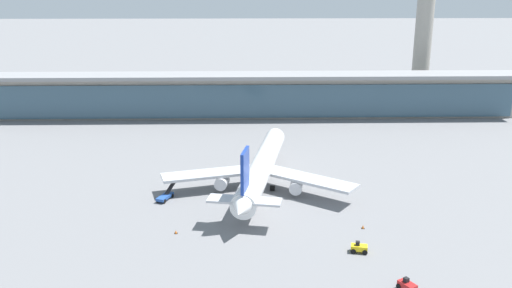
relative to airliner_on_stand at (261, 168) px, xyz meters
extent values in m
plane|color=slate|center=(-0.90, -9.93, -4.75)|extent=(1200.00, 1200.00, 0.00)
cylinder|color=white|center=(0.21, 1.14, 0.02)|extent=(13.71, 47.83, 5.03)
cone|color=white|center=(4.96, 26.57, 0.02)|extent=(5.68, 5.36, 4.93)
cone|color=white|center=(-4.49, -24.05, 0.52)|extent=(5.47, 6.27, 4.53)
cube|color=black|center=(4.44, 23.74, 0.90)|extent=(4.09, 2.74, 0.61)
cube|color=#B7BABF|center=(-11.25, -1.17, -0.86)|extent=(22.39, 11.12, 0.61)
cube|color=#B7BABF|center=(10.07, -5.16, -0.86)|extent=(20.73, 17.39, 0.61)
cylinder|color=silver|center=(-8.79, -2.15, -2.60)|extent=(3.40, 4.09, 2.78)
cylinder|color=silver|center=(7.42, -5.18, -2.60)|extent=(3.40, 4.09, 2.78)
cube|color=#193899|center=(-3.69, -19.76, 6.44)|extent=(1.71, 6.08, 7.81)
cube|color=#B7BABF|center=(-3.85, -20.61, 0.77)|extent=(14.35, 6.30, 0.43)
cylinder|color=black|center=(-2.99, -0.91, -4.15)|extent=(1.25, 1.39, 1.21)
cylinder|color=black|center=(2.46, -1.93, -4.15)|extent=(1.25, 1.39, 1.21)
cylinder|color=black|center=(3.72, 19.90, -4.15)|extent=(1.25, 1.39, 1.21)
cube|color=#B21E1E|center=(20.61, -43.28, -3.85)|extent=(2.73, 3.17, 0.90)
cube|color=black|center=(20.46, -43.03, -3.05)|extent=(0.96, 0.96, 0.70)
cylinder|color=black|center=(20.72, -42.08, -4.30)|extent=(0.70, 0.92, 0.90)
cylinder|color=black|center=(19.50, -42.81, -4.30)|extent=(0.70, 0.92, 0.90)
cube|color=yellow|center=(15.87, -31.07, -3.85)|extent=(3.05, 2.05, 0.90)
cube|color=black|center=(15.58, -31.00, -3.05)|extent=(0.83, 0.83, 0.70)
cylinder|color=black|center=(16.98, -30.57, -4.30)|extent=(0.94, 0.46, 0.90)
cylinder|color=black|center=(16.68, -31.96, -4.30)|extent=(0.94, 0.46, 0.90)
cylinder|color=black|center=(15.06, -30.17, -4.30)|extent=(0.94, 0.46, 0.90)
cylinder|color=black|center=(14.77, -31.56, -4.30)|extent=(0.94, 0.46, 0.90)
cube|color=#234C9E|center=(-20.83, -6.75, -4.00)|extent=(3.43, 5.13, 0.60)
cube|color=black|center=(-19.94, -4.49, -2.92)|extent=(2.29, 4.01, 1.72)
cylinder|color=black|center=(-20.98, -4.88, -4.30)|extent=(0.59, 0.94, 0.90)
cylinder|color=black|center=(-19.44, -5.49, -4.30)|extent=(0.59, 0.94, 0.90)
cylinder|color=black|center=(-22.21, -8.01, -4.30)|extent=(0.59, 0.94, 0.90)
cylinder|color=black|center=(-20.67, -8.62, -4.30)|extent=(0.59, 0.94, 0.90)
cube|color=#9E998E|center=(-0.90, 67.34, 2.25)|extent=(180.00, 8.00, 14.00)
cube|color=#3D5B70|center=(-0.90, 63.04, 1.55)|extent=(176.40, 0.50, 11.20)
cube|color=gray|center=(-0.90, 65.34, 9.85)|extent=(183.60, 12.80, 1.20)
cylinder|color=#9E998E|center=(63.38, 88.34, 28.44)|extent=(6.40, 6.40, 66.39)
cone|color=orange|center=(18.57, -21.70, -4.40)|extent=(0.44, 0.44, 0.70)
cube|color=black|center=(18.57, -21.70, -4.73)|extent=(0.62, 0.62, 0.04)
cone|color=orange|center=(-16.60, -22.99, -4.40)|extent=(0.44, 0.44, 0.70)
cube|color=black|center=(-16.60, -22.99, -4.73)|extent=(0.62, 0.62, 0.04)
camera|label=1|loc=(-3.93, -114.59, 40.02)|focal=37.96mm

